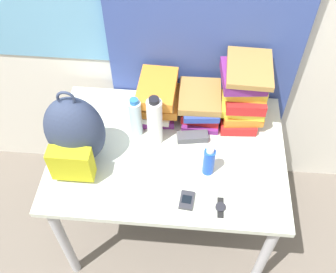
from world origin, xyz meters
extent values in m
cube|color=silver|center=(0.00, 0.87, 1.25)|extent=(6.00, 0.05, 2.50)
cube|color=#384C93|center=(0.14, 0.81, 1.25)|extent=(0.95, 0.04, 2.50)
cube|color=beige|center=(0.00, 0.39, 0.73)|extent=(1.11, 0.78, 0.03)
cylinder|color=#B2B2B7|center=(-0.50, 0.06, 0.36)|extent=(0.05, 0.05, 0.71)
cylinder|color=#B2B2B7|center=(0.50, 0.06, 0.36)|extent=(0.05, 0.05, 0.71)
cylinder|color=#B2B2B7|center=(-0.50, 0.73, 0.36)|extent=(0.05, 0.05, 0.71)
cylinder|color=#B2B2B7|center=(0.50, 0.73, 0.36)|extent=(0.05, 0.05, 0.71)
ellipsoid|color=#2D3851|center=(-0.40, 0.32, 0.93)|extent=(0.27, 0.20, 0.37)
cube|color=#B2AD19|center=(-0.40, 0.20, 0.86)|extent=(0.19, 0.07, 0.17)
torus|color=#2D3851|center=(-0.40, 0.32, 1.13)|extent=(0.08, 0.01, 0.08)
cube|color=#6B2370|center=(-0.07, 0.62, 0.76)|extent=(0.18, 0.23, 0.04)
cube|color=silver|center=(-0.08, 0.64, 0.80)|extent=(0.19, 0.28, 0.03)
cube|color=orange|center=(-0.07, 0.62, 0.84)|extent=(0.21, 0.22, 0.05)
cube|color=olive|center=(-0.06, 0.63, 0.88)|extent=(0.15, 0.22, 0.04)
cube|color=orange|center=(-0.07, 0.62, 0.93)|extent=(0.19, 0.27, 0.05)
cube|color=#6B2370|center=(0.15, 0.63, 0.76)|extent=(0.19, 0.26, 0.03)
cube|color=red|center=(0.15, 0.64, 0.80)|extent=(0.20, 0.23, 0.05)
cube|color=navy|center=(0.14, 0.62, 0.84)|extent=(0.19, 0.26, 0.03)
cube|color=olive|center=(0.14, 0.63, 0.88)|extent=(0.21, 0.24, 0.04)
cube|color=red|center=(0.33, 0.64, 0.77)|extent=(0.19, 0.29, 0.05)
cube|color=orange|center=(0.35, 0.62, 0.82)|extent=(0.21, 0.24, 0.05)
cube|color=yellow|center=(0.35, 0.64, 0.87)|extent=(0.21, 0.24, 0.04)
cube|color=red|center=(0.35, 0.62, 0.92)|extent=(0.19, 0.24, 0.06)
cube|color=yellow|center=(0.34, 0.64, 0.97)|extent=(0.20, 0.20, 0.06)
cube|color=#6B2370|center=(0.33, 0.63, 1.03)|extent=(0.22, 0.23, 0.05)
cube|color=olive|center=(0.35, 0.64, 1.07)|extent=(0.21, 0.27, 0.03)
cylinder|color=silver|center=(-0.16, 0.49, 0.85)|extent=(0.06, 0.06, 0.21)
cylinder|color=#286BB7|center=(-0.16, 0.49, 0.96)|extent=(0.04, 0.04, 0.02)
cylinder|color=white|center=(-0.07, 0.45, 0.87)|extent=(0.07, 0.07, 0.26)
cylinder|color=black|center=(-0.07, 0.45, 1.02)|extent=(0.05, 0.05, 0.02)
cylinder|color=blue|center=(0.19, 0.28, 0.82)|extent=(0.05, 0.05, 0.15)
cylinder|color=white|center=(0.19, 0.28, 0.91)|extent=(0.03, 0.03, 0.02)
cube|color=#2D2D33|center=(0.10, 0.12, 0.75)|extent=(0.07, 0.09, 0.02)
cube|color=black|center=(0.10, 0.12, 0.76)|extent=(0.05, 0.04, 0.00)
cube|color=#47474C|center=(0.11, 0.47, 0.76)|extent=(0.16, 0.08, 0.04)
cube|color=black|center=(0.25, 0.10, 0.75)|extent=(0.03, 0.10, 0.00)
cylinder|color=#232328|center=(0.25, 0.10, 0.75)|extent=(0.04, 0.04, 0.01)
camera|label=1|loc=(0.10, -0.75, 2.24)|focal=42.00mm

